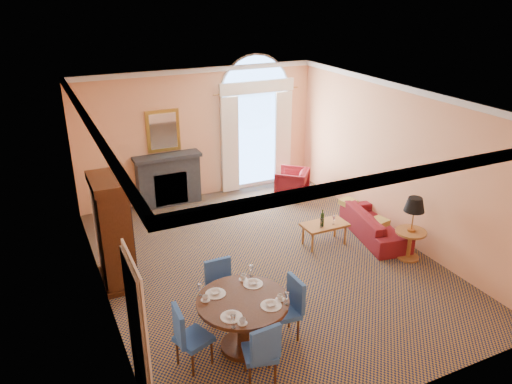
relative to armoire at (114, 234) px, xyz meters
name	(u,v)px	position (x,y,z in m)	size (l,w,h in m)	color
ground	(267,263)	(2.72, -0.57, -0.97)	(7.50, 7.50, 0.00)	#121A39
room_envelope	(251,129)	(2.69, 0.09, 1.54)	(6.04, 7.52, 3.45)	#FFAE79
armoire	(114,234)	(0.00, 0.00, 0.00)	(0.58, 1.03, 2.02)	#381C0C
dining_table	(243,313)	(1.32, -2.60, -0.35)	(1.34, 1.34, 1.04)	#381C0C
dining_chair_north	(221,285)	(1.32, -1.72, -0.41)	(0.54, 0.54, 0.98)	#27529C
dining_chair_south	(263,350)	(1.26, -3.37, -0.41)	(0.53, 0.53, 0.98)	#27529C
dining_chair_east	(289,304)	(2.07, -2.63, -0.41)	(0.48, 0.48, 0.98)	#27529C
dining_chair_west	(187,334)	(0.46, -2.63, -0.41)	(0.56, 0.56, 0.98)	#27529C
sofa	(375,224)	(5.27, -0.57, -0.69)	(1.95, 0.76, 0.57)	maroon
armchair	(292,183)	(4.76, 2.12, -0.62)	(0.76, 0.78, 0.71)	maroon
coffee_table	(325,225)	(4.11, -0.41, -0.53)	(0.93, 0.52, 0.83)	#A16530
side_table	(413,220)	(5.32, -1.59, -0.15)	(0.59, 0.59, 1.26)	#A16530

